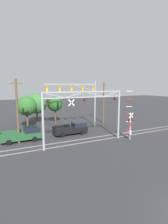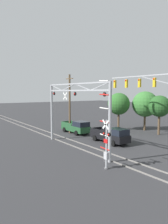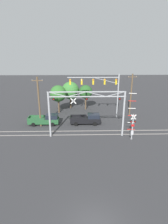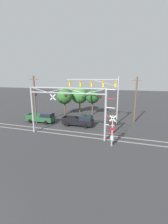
{
  "view_description": "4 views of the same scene",
  "coord_description": "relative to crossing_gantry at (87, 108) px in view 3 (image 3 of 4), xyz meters",
  "views": [
    {
      "loc": [
        -10.21,
        -4.86,
        7.66
      ],
      "look_at": [
        1.56,
        18.5,
        3.71
      ],
      "focal_mm": 28.0,
      "sensor_mm": 36.0,
      "label": 1
    },
    {
      "loc": [
        19.34,
        2.86,
        6.07
      ],
      "look_at": [
        2.26,
        14.72,
        4.13
      ],
      "focal_mm": 35.0,
      "sensor_mm": 36.0,
      "label": 2
    },
    {
      "loc": [
        -0.98,
        -9.28,
        11.92
      ],
      "look_at": [
        -0.37,
        16.26,
        3.51
      ],
      "focal_mm": 28.0,
      "sensor_mm": 36.0,
      "label": 3
    },
    {
      "loc": [
        8.44,
        -3.52,
        8.26
      ],
      "look_at": [
        1.73,
        17.96,
        3.06
      ],
      "focal_mm": 24.0,
      "sensor_mm": 36.0,
      "label": 4
    }
  ],
  "objects": [
    {
      "name": "rail_track_near",
      "position": [
        0.01,
        0.28,
        -4.48
      ],
      "size": [
        80.0,
        0.08,
        0.1
      ],
      "primitive_type": "cube",
      "color": "gray",
      "rests_on": "ground_plane"
    },
    {
      "name": "rail_track_far",
      "position": [
        0.01,
        1.72,
        -4.48
      ],
      "size": [
        80.0,
        0.08,
        0.1
      ],
      "primitive_type": "cube",
      "color": "gray",
      "rests_on": "ground_plane"
    },
    {
      "name": "crossing_gantry",
      "position": [
        0.0,
        0.0,
        0.0
      ],
      "size": [
        11.29,
        0.3,
        6.96
      ],
      "color": "#9EA0A5",
      "rests_on": "ground_plane"
    },
    {
      "name": "crossing_signal_mast",
      "position": [
        6.55,
        -1.3,
        -2.33
      ],
      "size": [
        1.38,
        0.35,
        6.97
      ],
      "color": "#9EA0A5",
      "rests_on": "ground_plane"
    },
    {
      "name": "traffic_signal_span",
      "position": [
        3.65,
        8.2,
        1.5
      ],
      "size": [
        9.7,
        0.39,
        8.52
      ],
      "color": "#9EA0A5",
      "rests_on": "ground_plane"
    },
    {
      "name": "pickup_truck_lead",
      "position": [
        0.24,
        4.89,
        -3.61
      ],
      "size": [
        5.35,
        2.07,
        1.88
      ],
      "color": "black",
      "rests_on": "ground_plane"
    },
    {
      "name": "pickup_truck_following",
      "position": [
        -7.16,
        4.78,
        -3.61
      ],
      "size": [
        5.36,
        2.07,
        1.88
      ],
      "color": "#23512D",
      "rests_on": "ground_plane"
    },
    {
      "name": "utility_pole_left",
      "position": [
        -7.84,
        4.05,
        -0.11
      ],
      "size": [
        1.8,
        0.28,
        8.55
      ],
      "color": "brown",
      "rests_on": "ground_plane"
    },
    {
      "name": "utility_pole_right",
      "position": [
        9.36,
        9.9,
        -0.2
      ],
      "size": [
        1.8,
        0.28,
        8.38
      ],
      "color": "brown",
      "rests_on": "ground_plane"
    },
    {
      "name": "background_tree_beyond_span",
      "position": [
        0.31,
        13.85,
        -0.51
      ],
      "size": [
        3.03,
        3.03,
        5.56
      ],
      "color": "brown",
      "rests_on": "ground_plane"
    },
    {
      "name": "background_tree_far_left_verge",
      "position": [
        -5.51,
        11.59,
        -0.37
      ],
      "size": [
        3.44,
        3.44,
        5.9
      ],
      "color": "brown",
      "rests_on": "ground_plane"
    },
    {
      "name": "background_tree_far_right_verge",
      "position": [
        -3.13,
        14.95,
        -0.4
      ],
      "size": [
        3.99,
        3.99,
        6.14
      ],
      "color": "brown",
      "rests_on": "ground_plane"
    }
  ]
}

